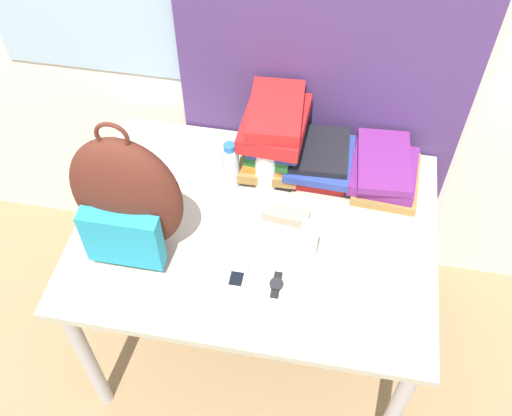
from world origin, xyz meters
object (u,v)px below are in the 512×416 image
at_px(book_stack_right, 384,171).
at_px(cell_phone, 236,280).
at_px(backpack, 127,200).
at_px(sports_bottle, 266,158).
at_px(book_stack_left, 274,136).
at_px(sunscreen_bottle, 309,242).
at_px(water_bottle, 230,166).
at_px(wristwatch, 276,284).
at_px(sunglasses_case, 286,215).
at_px(book_stack_center, 319,160).

bearing_deg(book_stack_right, cell_phone, -130.35).
bearing_deg(backpack, sports_bottle, 41.53).
xyz_separation_m(backpack, book_stack_left, (0.37, 0.41, -0.07)).
xyz_separation_m(book_stack_left, sports_bottle, (-0.01, -0.09, -0.01)).
relative_size(sunscreen_bottle, cell_phone, 1.57).
height_order(book_stack_left, water_bottle, book_stack_left).
bearing_deg(water_bottle, cell_phone, -75.89).
distance_m(water_bottle, wristwatch, 0.44).
relative_size(sunscreen_bottle, sunglasses_case, 1.10).
bearing_deg(cell_phone, book_stack_center, 69.12).
bearing_deg(wristwatch, sports_bottle, 104.62).
bearing_deg(book_stack_right, wristwatch, -121.50).
xyz_separation_m(book_stack_center, sunglasses_case, (-0.08, -0.23, -0.04)).
bearing_deg(book_stack_right, sunscreen_bottle, -121.12).
height_order(book_stack_right, sunscreen_bottle, sunscreen_bottle).
relative_size(backpack, sunglasses_case, 3.27).
relative_size(book_stack_right, sunscreen_bottle, 1.71).
height_order(book_stack_right, wristwatch, book_stack_right).
relative_size(sports_bottle, sunscreen_bottle, 1.63).
bearing_deg(water_bottle, book_stack_center, 21.35).
distance_m(book_stack_right, water_bottle, 0.52).
xyz_separation_m(water_bottle, sunscreen_bottle, (0.29, -0.25, -0.01)).
bearing_deg(book_stack_right, book_stack_center, 177.66).
distance_m(sunscreen_bottle, sunglasses_case, 0.17).
height_order(water_bottle, wristwatch, water_bottle).
xyz_separation_m(sports_bottle, cell_phone, (-0.02, -0.40, -0.12)).
distance_m(cell_phone, sunglasses_case, 0.29).
bearing_deg(sports_bottle, book_stack_right, 12.63).
bearing_deg(wristwatch, book_stack_left, 100.44).
xyz_separation_m(sports_bottle, wristwatch, (0.10, -0.39, -0.13)).
bearing_deg(sunglasses_case, sports_bottle, 124.39).
relative_size(backpack, book_stack_left, 1.78).
bearing_deg(book_stack_left, sunglasses_case, -70.98).
distance_m(book_stack_left, book_stack_center, 0.18).
xyz_separation_m(book_stack_center, wristwatch, (-0.07, -0.48, -0.05)).
distance_m(book_stack_right, sports_bottle, 0.41).
relative_size(water_bottle, wristwatch, 2.03).
xyz_separation_m(book_stack_right, water_bottle, (-0.51, -0.10, 0.04)).
distance_m(book_stack_left, sunscreen_bottle, 0.40).
bearing_deg(book_stack_left, cell_phone, -93.67).
height_order(sports_bottle, sunglasses_case, sports_bottle).
bearing_deg(book_stack_left, book_stack_right, -1.00).
bearing_deg(sports_bottle, sunscreen_bottle, -56.44).
xyz_separation_m(book_stack_center, book_stack_right, (0.22, -0.01, -0.01)).
height_order(book_stack_left, book_stack_right, book_stack_left).
xyz_separation_m(book_stack_right, sunscreen_bottle, (-0.21, -0.36, 0.03)).
distance_m(book_stack_center, water_bottle, 0.31).
xyz_separation_m(book_stack_right, sunglasses_case, (-0.30, -0.22, -0.03)).
bearing_deg(sunscreen_bottle, book_stack_left, 114.53).
bearing_deg(book_stack_left, book_stack_center, 0.92).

